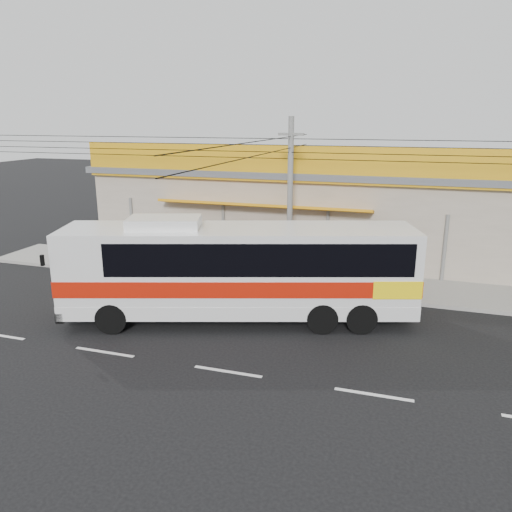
{
  "coord_description": "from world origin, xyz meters",
  "views": [
    {
      "loc": [
        4.56,
        -14.27,
        6.86
      ],
      "look_at": [
        -0.6,
        2.0,
        2.13
      ],
      "focal_mm": 35.0,
      "sensor_mm": 36.0,
      "label": 1
    }
  ],
  "objects": [
    {
      "name": "ground",
      "position": [
        0.0,
        0.0,
        0.0
      ],
      "size": [
        120.0,
        120.0,
        0.0
      ],
      "primitive_type": "plane",
      "color": "black",
      "rests_on": "ground"
    },
    {
      "name": "lane_markings",
      "position": [
        0.0,
        -2.5,
        0.0
      ],
      "size": [
        50.0,
        0.12,
        0.01
      ],
      "primitive_type": null,
      "color": "silver",
      "rests_on": "ground"
    },
    {
      "name": "coach_bus",
      "position": [
        -0.77,
        1.19,
        1.96
      ],
      "size": [
        12.12,
        5.99,
        3.67
      ],
      "rotation": [
        0.0,
        0.0,
        0.31
      ],
      "color": "silver",
      "rests_on": "ground"
    },
    {
      "name": "utility_pole",
      "position": [
        -0.23,
        5.4,
        5.73
      ],
      "size": [
        34.0,
        14.0,
        6.94
      ],
      "color": "slate",
      "rests_on": "ground"
    },
    {
      "name": "motorbike_red",
      "position": [
        -4.52,
        6.85,
        0.7
      ],
      "size": [
        2.09,
        0.77,
        1.09
      ],
      "primitive_type": "imported",
      "rotation": [
        0.0,
        0.0,
        1.6
      ],
      "color": "maroon",
      "rests_on": "sidewalk"
    },
    {
      "name": "storefront_building",
      "position": [
        -0.01,
        11.54,
        2.3
      ],
      "size": [
        22.6,
        9.2,
        5.7
      ],
      "color": "gray",
      "rests_on": "ground"
    },
    {
      "name": "sidewalk",
      "position": [
        0.0,
        6.0,
        0.07
      ],
      "size": [
        30.0,
        3.2,
        0.15
      ],
      "primitive_type": "cube",
      "color": "gray",
      "rests_on": "ground"
    },
    {
      "name": "motorbike_dark",
      "position": [
        -7.67,
        4.77,
        0.73
      ],
      "size": [
        1.97,
        0.62,
        1.17
      ],
      "primitive_type": "imported",
      "rotation": [
        0.0,
        0.0,
        1.61
      ],
      "color": "black",
      "rests_on": "sidewalk"
    }
  ]
}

